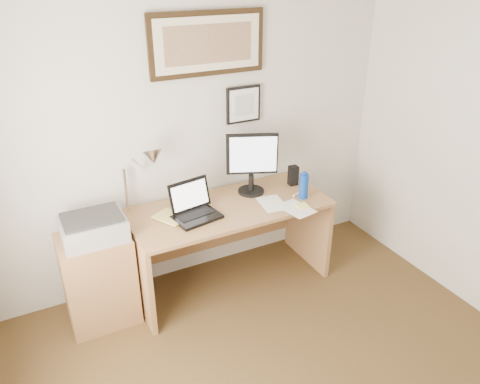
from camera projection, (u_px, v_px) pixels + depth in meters
wall_back at (192, 135)px, 3.73m from camera, size 3.50×0.02×2.50m
side_cabinet at (99, 279)px, 3.50m from camera, size 0.50×0.40×0.73m
water_bottle at (304, 186)px, 3.80m from camera, size 0.07×0.07×0.21m
bottle_cap at (305, 173)px, 3.75m from camera, size 0.04×0.04×0.02m
speaker at (293, 176)px, 4.03m from camera, size 0.08×0.08×0.17m
paper_sheet_a at (272, 203)px, 3.76m from camera, size 0.23×0.30×0.00m
paper_sheet_b at (296, 209)px, 3.68m from camera, size 0.24×0.31×0.00m
sticky_pad at (302, 206)px, 3.71m from camera, size 0.09×0.09×0.01m
marker_pen at (299, 193)px, 3.91m from camera, size 0.14×0.06×0.02m
book at (163, 222)px, 3.47m from camera, size 0.28×0.30×0.02m
desk at (226, 226)px, 3.90m from camera, size 1.60×0.70×0.75m
laptop at (194, 209)px, 3.55m from camera, size 0.38×0.35×0.26m
lcd_monitor at (252, 161)px, 3.80m from camera, size 0.40×0.22×0.52m
printer at (93, 227)px, 3.29m from camera, size 0.44×0.34×0.18m
desk_lamp at (150, 160)px, 3.44m from camera, size 0.29×0.27×0.53m
picture_large at (208, 44)px, 3.46m from camera, size 0.92×0.04×0.47m
picture_small at (243, 104)px, 3.80m from camera, size 0.30×0.03×0.30m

